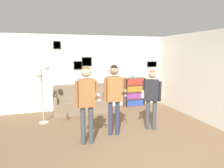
% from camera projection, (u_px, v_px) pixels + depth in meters
% --- Properties ---
extents(ground_plane, '(20.00, 20.00, 0.00)m').
position_uv_depth(ground_plane, '(158.00, 166.00, 3.70)').
color(ground_plane, brown).
extents(wall_back, '(7.43, 0.08, 2.70)m').
position_uv_depth(wall_back, '(101.00, 72.00, 7.52)').
color(wall_back, silver).
rests_on(wall_back, ground_plane).
extents(wall_right, '(0.06, 6.64, 2.70)m').
position_uv_depth(wall_right, '(197.00, 76.00, 6.25)').
color(wall_right, silver).
rests_on(wall_right, ground_plane).
extents(couch, '(1.91, 0.80, 0.94)m').
position_uv_depth(couch, '(81.00, 103.00, 7.05)').
color(couch, '#7A6651').
rests_on(couch, ground_plane).
extents(bookshelf, '(0.84, 0.30, 1.11)m').
position_uv_depth(bookshelf, '(134.00, 92.00, 7.82)').
color(bookshelf, brown).
rests_on(bookshelf, ground_plane).
extents(floor_lamp, '(0.39, 0.42, 1.76)m').
position_uv_depth(floor_lamp, '(42.00, 78.00, 5.74)').
color(floor_lamp, '#ADA89E').
rests_on(floor_lamp, ground_plane).
extents(person_player_foreground_left, '(0.50, 0.49, 1.79)m').
position_uv_depth(person_player_foreground_left, '(86.00, 96.00, 4.43)').
color(person_player_foreground_left, '#3D4247').
rests_on(person_player_foreground_left, ground_plane).
extents(person_player_foreground_center, '(0.50, 0.51, 1.78)m').
position_uv_depth(person_player_foreground_center, '(114.00, 92.00, 4.94)').
color(person_player_foreground_center, '#2D334C').
rests_on(person_player_foreground_center, ground_plane).
extents(person_watcher_holding_cup, '(0.58, 0.36, 1.63)m').
position_uv_depth(person_watcher_holding_cup, '(152.00, 93.00, 5.32)').
color(person_watcher_holding_cup, '#3D4247').
rests_on(person_watcher_holding_cup, ground_plane).
extents(bottle_on_floor, '(0.06, 0.06, 0.23)m').
position_uv_depth(bottle_on_floor, '(67.00, 117.00, 6.22)').
color(bottle_on_floor, brown).
rests_on(bottle_on_floor, ground_plane).
extents(drinking_cup, '(0.07, 0.07, 0.10)m').
position_uv_depth(drinking_cup, '(133.00, 77.00, 7.70)').
color(drinking_cup, blue).
rests_on(drinking_cup, bookshelf).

